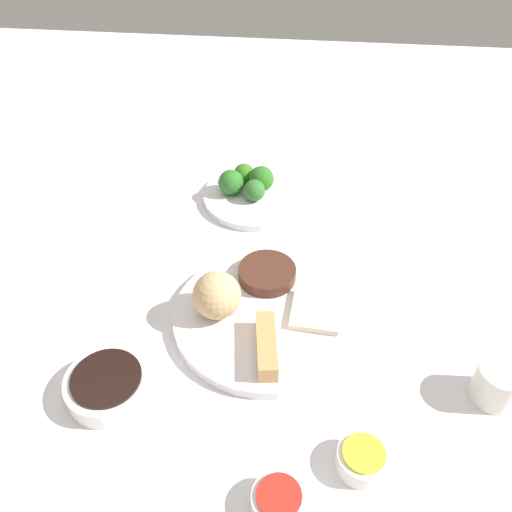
% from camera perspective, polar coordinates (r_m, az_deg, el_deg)
% --- Properties ---
extents(tabletop, '(2.20, 2.20, 0.02)m').
position_cam_1_polar(tabletop, '(0.83, -2.09, -5.55)').
color(tabletop, silver).
rests_on(tabletop, ground).
extents(main_plate, '(0.28, 0.28, 0.02)m').
position_cam_1_polar(main_plate, '(0.79, 1.15, -6.50)').
color(main_plate, white).
rests_on(main_plate, tabletop).
extents(rice_scoop, '(0.07, 0.07, 0.07)m').
position_cam_1_polar(rice_scoop, '(0.76, -4.26, -4.25)').
color(rice_scoop, tan).
rests_on(rice_scoop, main_plate).
extents(spring_roll, '(0.04, 0.10, 0.03)m').
position_cam_1_polar(spring_roll, '(0.73, 1.14, -9.66)').
color(spring_roll, tan).
rests_on(spring_roll, main_plate).
extents(crab_rangoon_wonton, '(0.08, 0.08, 0.01)m').
position_cam_1_polar(crab_rangoon_wonton, '(0.78, 6.48, -5.91)').
color(crab_rangoon_wonton, beige).
rests_on(crab_rangoon_wonton, main_plate).
extents(stir_fry_heap, '(0.09, 0.09, 0.02)m').
position_cam_1_polar(stir_fry_heap, '(0.83, 1.20, -1.89)').
color(stir_fry_heap, '#49281C').
rests_on(stir_fry_heap, main_plate).
extents(broccoli_plate, '(0.20, 0.20, 0.01)m').
position_cam_1_polar(broccoli_plate, '(1.01, -0.36, 6.46)').
color(broccoli_plate, white).
rests_on(broccoli_plate, tabletop).
extents(broccoli_floret_0, '(0.05, 0.05, 0.05)m').
position_cam_1_polar(broccoli_floret_0, '(1.00, -2.72, 7.96)').
color(broccoli_floret_0, '#2D6F26').
rests_on(broccoli_floret_0, broccoli_plate).
extents(broccoli_floret_1, '(0.05, 0.05, 0.05)m').
position_cam_1_polar(broccoli_floret_1, '(1.01, 0.58, 8.36)').
color(broccoli_floret_1, '#296B1F').
rests_on(broccoli_floret_1, broccoli_plate).
extents(broccoli_floret_2, '(0.04, 0.04, 0.04)m').
position_cam_1_polar(broccoli_floret_2, '(0.98, -0.42, 7.13)').
color(broccoli_floret_2, '#2F6A2A').
rests_on(broccoli_floret_2, broccoli_plate).
extents(broccoli_floret_4, '(0.04, 0.04, 0.04)m').
position_cam_1_polar(broccoli_floret_4, '(1.03, -1.30, 8.84)').
color(broccoli_floret_4, '#39711F').
rests_on(broccoli_floret_4, broccoli_plate).
extents(soy_sauce_bowl, '(0.11, 0.11, 0.03)m').
position_cam_1_polar(soy_sauce_bowl, '(0.73, -15.64, -13.33)').
color(soy_sauce_bowl, white).
rests_on(soy_sauce_bowl, tabletop).
extents(soy_sauce_bowl_liquid, '(0.09, 0.09, 0.00)m').
position_cam_1_polar(soy_sauce_bowl_liquid, '(0.72, -15.90, -12.56)').
color(soy_sauce_bowl_liquid, black).
rests_on(soy_sauce_bowl_liquid, soy_sauce_bowl).
extents(sauce_ramekin_sweet_and_sour, '(0.06, 0.06, 0.03)m').
position_cam_1_polar(sauce_ramekin_sweet_and_sour, '(0.64, 2.46, -25.00)').
color(sauce_ramekin_sweet_and_sour, white).
rests_on(sauce_ramekin_sweet_and_sour, tabletop).
extents(sauce_ramekin_sweet_and_sour_liquid, '(0.05, 0.05, 0.00)m').
position_cam_1_polar(sauce_ramekin_sweet_and_sour_liquid, '(0.63, 2.51, -24.46)').
color(sauce_ramekin_sweet_and_sour_liquid, red).
rests_on(sauce_ramekin_sweet_and_sour_liquid, sauce_ramekin_sweet_and_sour).
extents(sauce_ramekin_hot_mustard, '(0.06, 0.06, 0.03)m').
position_cam_1_polar(sauce_ramekin_hot_mustard, '(0.67, 11.41, -20.76)').
color(sauce_ramekin_hot_mustard, white).
rests_on(sauce_ramekin_hot_mustard, tabletop).
extents(sauce_ramekin_hot_mustard_liquid, '(0.05, 0.05, 0.00)m').
position_cam_1_polar(sauce_ramekin_hot_mustard_liquid, '(0.66, 11.60, -20.15)').
color(sauce_ramekin_hot_mustard_liquid, yellow).
rests_on(sauce_ramekin_hot_mustard_liquid, sauce_ramekin_hot_mustard).
extents(teacup, '(0.06, 0.06, 0.06)m').
position_cam_1_polar(teacup, '(0.76, 24.58, -12.43)').
color(teacup, silver).
rests_on(teacup, tabletop).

